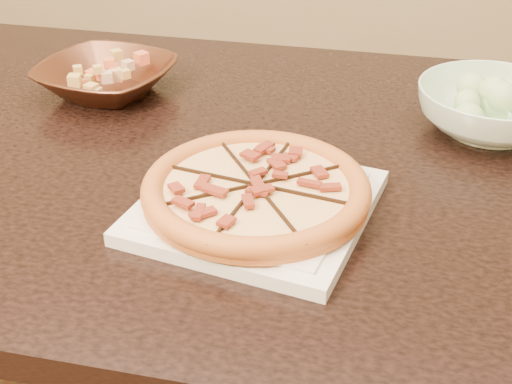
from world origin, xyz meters
TOP-DOWN VIEW (x-y plane):
  - dining_table at (0.06, 0.04)m, footprint 1.39×0.90m
  - plate at (0.13, -0.12)m, footprint 0.31×0.31m
  - pizza at (0.13, -0.12)m, footprint 0.28×0.28m
  - bronze_bowl at (-0.19, 0.19)m, footprint 0.25×0.25m
  - mixed_dish at (-0.19, 0.19)m, footprint 0.11×0.10m
  - salad_bowl at (0.43, 0.18)m, footprint 0.23×0.23m
  - salad at (0.43, 0.18)m, footprint 0.09×0.12m

SIDE VIEW (x-z plane):
  - dining_table at x=0.06m, z-range 0.27..1.02m
  - plate at x=0.13m, z-range 0.75..0.77m
  - bronze_bowl at x=-0.19m, z-range 0.75..0.80m
  - pizza at x=0.13m, z-range 0.77..0.80m
  - salad_bowl at x=0.43m, z-range 0.75..0.82m
  - mixed_dish at x=-0.19m, z-range 0.80..0.83m
  - salad at x=0.43m, z-range 0.82..0.86m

